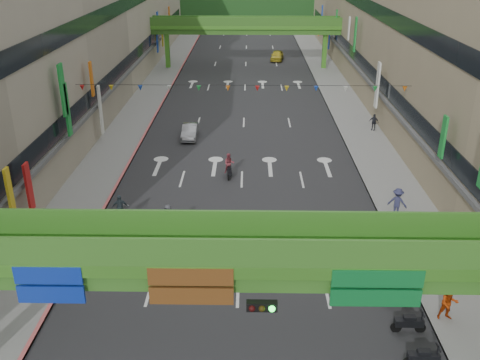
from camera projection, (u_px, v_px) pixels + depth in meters
road_slab at (245, 96)px, 62.04m from camera, size 18.00×140.00×0.02m
sidewalk_left at (150, 95)px, 62.19m from camera, size 4.00×140.00×0.15m
sidewalk_right at (340, 96)px, 61.85m from camera, size 4.00×140.00×0.15m
curb_left at (167, 95)px, 62.15m from camera, size 0.20×140.00×0.18m
curb_right at (323, 96)px, 61.87m from camera, size 0.20×140.00×0.18m
building_row_left at (72, 11)px, 58.51m from camera, size 12.80×95.00×19.00m
building_row_right at (419, 12)px, 57.92m from camera, size 12.80×95.00×19.00m
overpass_near at (260, 279)px, 19.14m from camera, size 28.00×12.27×7.10m
overpass_far at (246, 29)px, 73.57m from camera, size 28.00×2.20×7.10m
hill_left at (199, 2)px, 162.84m from camera, size 168.00×140.00×112.00m
bunting_string at (243, 88)px, 41.35m from camera, size 26.00×0.36×0.47m
scooter_rider_mid at (229, 165)px, 40.06m from camera, size 0.82×1.60×1.93m
scooter_rider_left at (120, 210)px, 33.28m from camera, size 1.06×1.57×2.04m
scooter_rider_far at (168, 220)px, 31.95m from camera, size 0.95×1.58×2.08m
parked_scooter_row at (403, 308)px, 25.15m from camera, size 1.60×7.15×1.08m
car_silver at (190, 131)px, 48.42m from camera, size 1.37×3.80×1.25m
car_yellow at (277, 56)px, 80.62m from camera, size 2.34×4.49×1.46m
pedestrian_red at (448, 306)px, 24.70m from camera, size 0.87×0.69×1.75m
pedestrian_dark at (374, 124)px, 50.04m from camera, size 0.99×0.74×1.56m
pedestrian_blue at (397, 204)px, 34.22m from camera, size 1.03×0.88×1.87m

